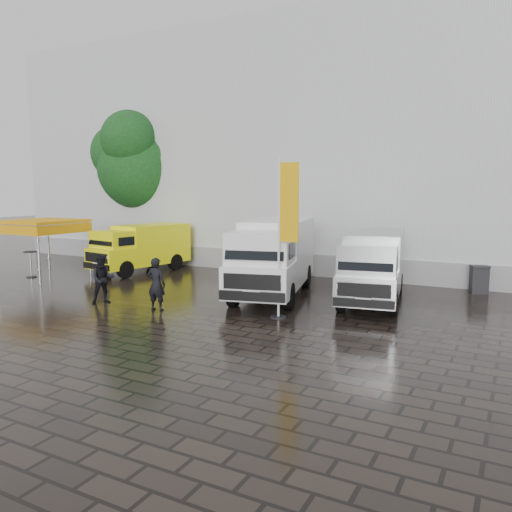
{
  "coord_description": "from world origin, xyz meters",
  "views": [
    {
      "loc": [
        6.81,
        -13.12,
        3.88
      ],
      "look_at": [
        -1.29,
        2.2,
        1.59
      ],
      "focal_mm": 35.0,
      "sensor_mm": 36.0,
      "label": 1
    }
  ],
  "objects": [
    {
      "name": "flagpole",
      "position": [
        0.61,
        0.42,
        2.72
      ],
      "size": [
        0.88,
        0.5,
        4.89
      ],
      "color": "black",
      "rests_on": "ground"
    },
    {
      "name": "tree",
      "position": [
        -12.24,
        8.98,
        5.4
      ],
      "size": [
        4.68,
        4.68,
        8.41
      ],
      "color": "black",
      "rests_on": "ground"
    },
    {
      "name": "van_silver",
      "position": [
        2.4,
        3.92,
        1.2
      ],
      "size": [
        2.73,
        5.77,
        2.4
      ],
      "primitive_type": null,
      "rotation": [
        0.0,
        0.0,
        0.17
      ],
      "color": "#A7A9AB",
      "rests_on": "ground"
    },
    {
      "name": "exhibition_hall",
      "position": [
        2.0,
        16.0,
        6.0
      ],
      "size": [
        44.0,
        16.0,
        12.0
      ],
      "primitive_type": "cube",
      "color": "silver",
      "rests_on": "ground"
    },
    {
      "name": "person_tent",
      "position": [
        -5.8,
        -0.61,
        0.84
      ],
      "size": [
        1.01,
        1.03,
        1.68
      ],
      "primitive_type": "imported",
      "rotation": [
        0.0,
        0.0,
        0.87
      ],
      "color": "black",
      "rests_on": "ground"
    },
    {
      "name": "van_white",
      "position": [
        -1.13,
        3.26,
        1.39
      ],
      "size": [
        3.63,
        6.74,
        2.78
      ],
      "primitive_type": null,
      "rotation": [
        0.0,
        0.0,
        0.25
      ],
      "color": "white",
      "rests_on": "ground"
    },
    {
      "name": "person_front",
      "position": [
        -3.46,
        -0.61,
        0.87
      ],
      "size": [
        0.69,
        0.5,
        1.74
      ],
      "primitive_type": "imported",
      "rotation": [
        0.0,
        0.0,
        3.29
      ],
      "color": "black",
      "rests_on": "ground"
    },
    {
      "name": "van_yellow",
      "position": [
        -9.09,
        5.14,
        1.12
      ],
      "size": [
        2.67,
        5.1,
        2.24
      ],
      "primitive_type": null,
      "rotation": [
        0.0,
        0.0,
        -0.17
      ],
      "color": "#FDFF0D",
      "rests_on": "ground"
    },
    {
      "name": "hall_plinth",
      "position": [
        2.0,
        7.95,
        0.5
      ],
      "size": [
        44.0,
        0.15,
        1.0
      ],
      "primitive_type": "cube",
      "color": "gray",
      "rests_on": "ground"
    },
    {
      "name": "canopy_tent",
      "position": [
        -12.07,
        2.06,
        2.39
      ],
      "size": [
        2.99,
        2.99,
        2.57
      ],
      "color": "silver",
      "rests_on": "ground"
    },
    {
      "name": "wheelie_bin",
      "position": [
        5.59,
        7.33,
        0.53
      ],
      "size": [
        0.79,
        0.79,
        1.06
      ],
      "primitive_type": "cube",
      "rotation": [
        0.0,
        0.0,
        0.28
      ],
      "color": "black",
      "rests_on": "ground"
    },
    {
      "name": "ground",
      "position": [
        0.0,
        0.0,
        0.0
      ],
      "size": [
        120.0,
        120.0,
        0.0
      ],
      "primitive_type": "plane",
      "color": "black",
      "rests_on": "ground"
    },
    {
      "name": "cocktail_table",
      "position": [
        -12.46,
        1.69,
        0.59
      ],
      "size": [
        0.6,
        0.6,
        1.17
      ],
      "primitive_type": "cylinder",
      "color": "black",
      "rests_on": "ground"
    }
  ]
}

